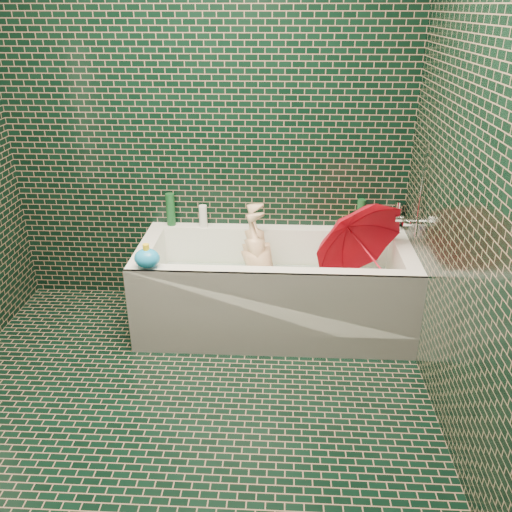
# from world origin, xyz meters

# --- Properties ---
(floor) EXTENTS (2.80, 2.80, 0.00)m
(floor) POSITION_xyz_m (0.00, 0.00, 0.00)
(floor) COLOR black
(floor) RESTS_ON ground
(wall_back) EXTENTS (2.80, 0.00, 2.80)m
(wall_back) POSITION_xyz_m (0.00, 1.40, 1.25)
(wall_back) COLOR black
(wall_back) RESTS_ON floor
(wall_right) EXTENTS (0.00, 2.80, 2.80)m
(wall_right) POSITION_xyz_m (1.30, 0.00, 1.25)
(wall_right) COLOR black
(wall_right) RESTS_ON floor
(bathtub) EXTENTS (1.70, 0.75, 0.55)m
(bathtub) POSITION_xyz_m (0.45, 1.01, 0.21)
(bathtub) COLOR white
(bathtub) RESTS_ON floor
(bath_mat) EXTENTS (1.35, 0.47, 0.01)m
(bath_mat) POSITION_xyz_m (0.45, 1.02, 0.16)
(bath_mat) COLOR green
(bath_mat) RESTS_ON bathtub
(water) EXTENTS (1.48, 0.53, 0.00)m
(water) POSITION_xyz_m (0.45, 1.02, 0.30)
(water) COLOR silver
(water) RESTS_ON bathtub
(faucet) EXTENTS (0.18, 0.19, 0.55)m
(faucet) POSITION_xyz_m (1.26, 1.02, 0.77)
(faucet) COLOR silver
(faucet) RESTS_ON wall_right
(child) EXTENTS (0.96, 0.35, 0.35)m
(child) POSITION_xyz_m (0.38, 1.07, 0.31)
(child) COLOR #D8AD87
(child) RESTS_ON bathtub
(umbrella) EXTENTS (0.86, 0.92, 0.87)m
(umbrella) POSITION_xyz_m (1.01, 0.94, 0.56)
(umbrella) COLOR red
(umbrella) RESTS_ON bathtub
(soap_bottle_a) EXTENTS (0.12, 0.12, 0.23)m
(soap_bottle_a) POSITION_xyz_m (1.25, 1.32, 0.55)
(soap_bottle_a) COLOR white
(soap_bottle_a) RESTS_ON bathtub
(soap_bottle_b) EXTENTS (0.10, 0.11, 0.20)m
(soap_bottle_b) POSITION_xyz_m (1.15, 1.31, 0.55)
(soap_bottle_b) COLOR #4A1F76
(soap_bottle_b) RESTS_ON bathtub
(soap_bottle_c) EXTENTS (0.16, 0.16, 0.19)m
(soap_bottle_c) POSITION_xyz_m (1.09, 1.35, 0.55)
(soap_bottle_c) COLOR #134520
(soap_bottle_c) RESTS_ON bathtub
(bottle_right_tall) EXTENTS (0.07, 0.07, 0.21)m
(bottle_right_tall) POSITION_xyz_m (1.01, 1.35, 0.65)
(bottle_right_tall) COLOR #134520
(bottle_right_tall) RESTS_ON bathtub
(bottle_right_pump) EXTENTS (0.05, 0.05, 0.19)m
(bottle_right_pump) POSITION_xyz_m (1.25, 1.35, 0.65)
(bottle_right_pump) COLOR silver
(bottle_right_pump) RESTS_ON bathtub
(bottle_left_tall) EXTENTS (0.08, 0.08, 0.22)m
(bottle_left_tall) POSITION_xyz_m (-0.26, 1.36, 0.66)
(bottle_left_tall) COLOR #134520
(bottle_left_tall) RESTS_ON bathtub
(bottle_left_short) EXTENTS (0.05, 0.05, 0.15)m
(bottle_left_short) POSITION_xyz_m (-0.04, 1.33, 0.63)
(bottle_left_short) COLOR white
(bottle_left_short) RESTS_ON bathtub
(rubber_duck) EXTENTS (0.12, 0.08, 0.10)m
(rubber_duck) POSITION_xyz_m (0.94, 1.35, 0.60)
(rubber_duck) COLOR yellow
(rubber_duck) RESTS_ON bathtub
(bath_toy) EXTENTS (0.15, 0.13, 0.14)m
(bath_toy) POSITION_xyz_m (-0.27, 0.69, 0.61)
(bath_toy) COLOR #188AD8
(bath_toy) RESTS_ON bathtub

